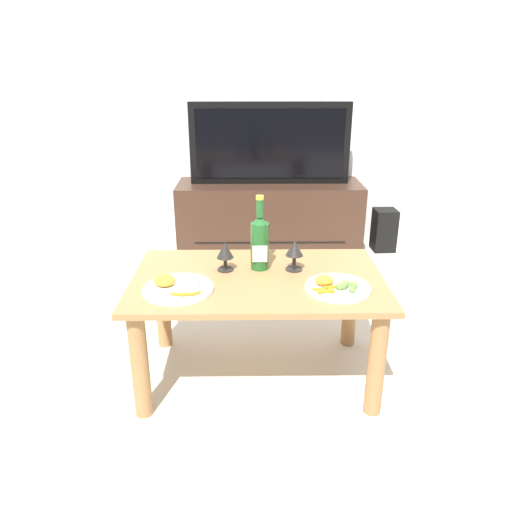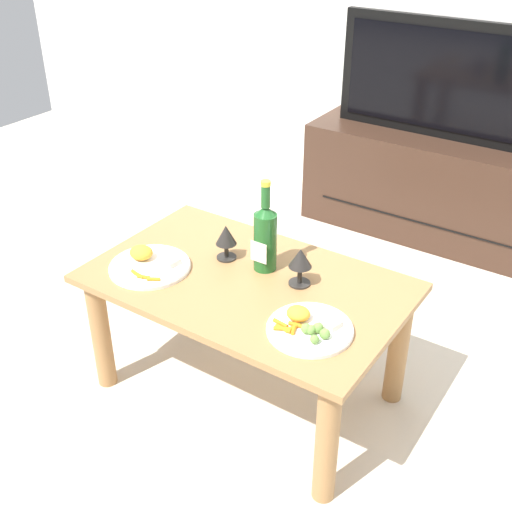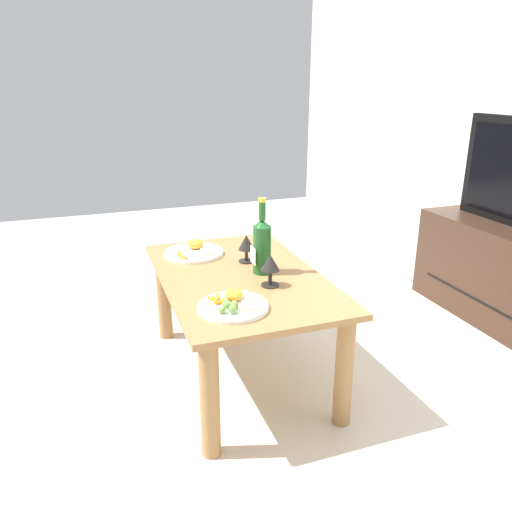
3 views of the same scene
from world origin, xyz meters
The scene contains 7 objects.
ground_plane centered at (0.00, 0.00, 0.00)m, with size 6.40×6.40×0.00m, color beige.
dining_table centered at (0.00, 0.00, 0.39)m, with size 1.05×0.65×0.49m.
wine_bottle centered at (0.01, 0.10, 0.61)m, with size 0.08×0.08×0.33m.
goblet_left centered at (-0.14, 0.08, 0.57)m, with size 0.07×0.07×0.13m.
goblet_right centered at (0.16, 0.08, 0.58)m, with size 0.08×0.08×0.13m.
dinner_plate_left centered at (-0.32, -0.12, 0.50)m, with size 0.28×0.28×0.06m.
dinner_plate_right centered at (0.31, -0.13, 0.50)m, with size 0.26×0.26×0.05m.
Camera 3 is at (1.89, -0.60, 1.27)m, focal length 35.06 mm.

